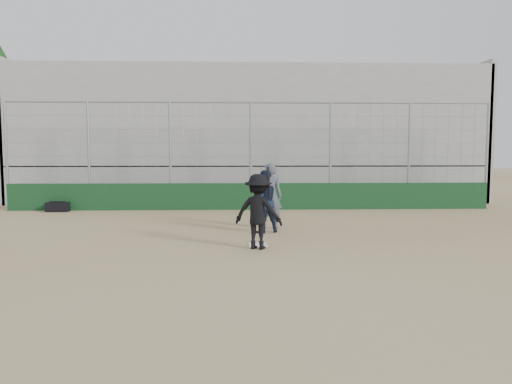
{
  "coord_description": "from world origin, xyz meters",
  "views": [
    {
      "loc": [
        -0.46,
        -11.7,
        2.3
      ],
      "look_at": [
        0.0,
        1.4,
        1.15
      ],
      "focal_mm": 35.0,
      "sensor_mm": 36.0,
      "label": 1
    }
  ],
  "objects_px": {
    "batter_at_plate": "(258,211)",
    "umpire": "(270,199)",
    "catcher_crouched": "(264,212)",
    "equipment_bag": "(58,207)"
  },
  "relations": [
    {
      "from": "catcher_crouched",
      "to": "umpire",
      "type": "bearing_deg",
      "value": 74.29
    },
    {
      "from": "batter_at_plate",
      "to": "umpire",
      "type": "bearing_deg",
      "value": 81.08
    },
    {
      "from": "catcher_crouched",
      "to": "umpire",
      "type": "distance_m",
      "value": 0.84
    },
    {
      "from": "batter_at_plate",
      "to": "umpire",
      "type": "distance_m",
      "value": 2.94
    },
    {
      "from": "batter_at_plate",
      "to": "umpire",
      "type": "xyz_separation_m",
      "value": [
        0.46,
        2.91,
        -0.01
      ]
    },
    {
      "from": "umpire",
      "to": "batter_at_plate",
      "type": "bearing_deg",
      "value": 87.74
    },
    {
      "from": "batter_at_plate",
      "to": "catcher_crouched",
      "type": "distance_m",
      "value": 2.17
    },
    {
      "from": "equipment_bag",
      "to": "umpire",
      "type": "bearing_deg",
      "value": -28.38
    },
    {
      "from": "batter_at_plate",
      "to": "equipment_bag",
      "type": "bearing_deg",
      "value": 135.33
    },
    {
      "from": "batter_at_plate",
      "to": "catcher_crouched",
      "type": "relative_size",
      "value": 1.62
    }
  ]
}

